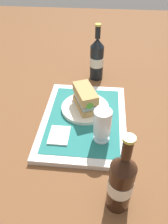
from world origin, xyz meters
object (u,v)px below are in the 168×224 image
beer_glass (102,124)px  sandwich (85,98)px  plate (85,108)px  second_bottle (97,59)px  beer_bottle (121,182)px

beer_glass → sandwich: bearing=-154.7°
plate → sandwich: 0.05m
sandwich → beer_glass: beer_glass is taller
sandwich → plate: bearing=180.0°
beer_glass → second_bottle: (-0.43, -0.04, 0.01)m
beer_glass → second_bottle: size_ratio=0.47×
sandwich → second_bottle: second_bottle is taller
beer_bottle → beer_glass: bearing=-166.4°
beer_glass → beer_bottle: beer_bottle is taller
beer_bottle → sandwich: bearing=-161.4°
second_bottle → beer_glass: bearing=5.4°
plate → beer_glass: beer_glass is taller
beer_bottle → second_bottle: same height
sandwich → beer_bottle: 0.39m
beer_glass → beer_bottle: bearing=13.6°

